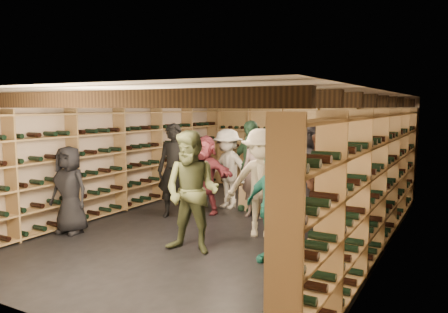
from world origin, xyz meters
The scene contains 23 objects.
ground centered at (0.00, 0.00, 0.00)m, with size 8.00×8.00×0.00m, color black.
walls centered at (0.00, 0.00, 1.20)m, with size 5.52×8.02×2.40m.
ceiling centered at (0.00, 0.00, 2.40)m, with size 5.50×8.00×0.01m, color beige.
ceiling_joists centered at (0.00, 0.00, 2.26)m, with size 5.40×7.12×0.18m.
wine_rack_left centered at (-2.57, 0.00, 1.08)m, with size 0.32×7.50×2.15m.
wine_rack_right centered at (2.57, 0.00, 1.08)m, with size 0.32×7.50×2.15m.
wine_rack_back centered at (0.00, 3.83, 1.07)m, with size 4.70×0.30×2.15m.
crate_stack_left centered at (0.34, 1.30, 0.26)m, with size 0.59×0.51×0.51m.
crate_stack_right centered at (-0.16, 1.36, 0.26)m, with size 0.54×0.39×0.51m.
crate_loose centered at (0.65, 2.19, 0.09)m, with size 0.50×0.33×0.17m, color tan.
person_0 centered at (-2.18, -1.69, 0.76)m, with size 0.74×0.48×1.52m, color black.
person_1 centered at (-1.24, 0.07, 0.93)m, with size 0.68×0.45×1.87m, color black.
person_2 centered at (0.22, -1.49, 0.92)m, with size 0.89×0.70×1.84m, color #525B35.
person_3 centered at (0.76, -0.21, 0.91)m, with size 1.18×0.68×1.82m, color beige.
person_4 centered at (1.43, -1.30, 0.78)m, with size 0.92×0.38×1.56m, color #217868.
person_5 centered at (-0.90, 0.66, 0.80)m, with size 1.49×0.47×1.61m, color brown.
person_6 centered at (0.50, 1.30, 0.81)m, with size 0.79×0.51×1.61m, color #211F4C.
person_7 centered at (0.17, 0.86, 0.87)m, with size 0.63×0.41×1.73m, color gray.
person_8 centered at (1.61, 0.53, 0.88)m, with size 0.85×0.66×1.75m, color #3F2214.
person_9 centered at (-0.72, 1.30, 0.85)m, with size 1.10×0.63×1.70m, color beige.
person_10 centered at (-0.17, 1.30, 0.95)m, with size 1.12×0.46×1.90m, color #2B5237.
person_11 centered at (1.60, 1.30, 0.90)m, with size 1.68×0.53×1.81m, color #986199.
person_12 centered at (1.05, 1.30, 0.94)m, with size 0.92×0.60×1.89m, color #36363C.
Camera 1 is at (3.77, -6.82, 2.19)m, focal length 35.00 mm.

